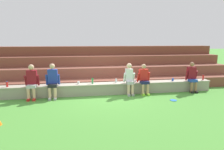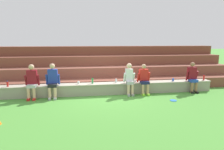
{
  "view_description": "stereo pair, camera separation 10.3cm",
  "coord_description": "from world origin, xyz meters",
  "px_view_note": "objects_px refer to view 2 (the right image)",
  "views": [
    {
      "loc": [
        -1.02,
        -7.84,
        2.28
      ],
      "look_at": [
        0.31,
        0.23,
        0.82
      ],
      "focal_mm": 31.39,
      "sensor_mm": 36.0,
      "label": 1
    },
    {
      "loc": [
        -0.92,
        -7.86,
        2.28
      ],
      "look_at": [
        0.31,
        0.23,
        0.82
      ],
      "focal_mm": 31.39,
      "sensor_mm": 36.0,
      "label": 2
    }
  ],
  "objects_px": {
    "person_far_left": "(32,81)",
    "plastic_cup_middle": "(79,83)",
    "plastic_cup_right_end": "(135,81)",
    "water_bottle_center_gap": "(204,77)",
    "water_bottle_near_right": "(92,81)",
    "water_bottle_mid_left": "(8,84)",
    "frisbee": "(173,100)",
    "person_center": "(129,78)",
    "plastic_cup_left_end": "(173,80)",
    "person_right_of_center": "(144,78)",
    "water_bottle_near_left": "(116,80)",
    "person_left_of_center": "(53,80)",
    "person_far_right": "(193,76)"
  },
  "relations": [
    {
      "from": "water_bottle_near_right",
      "to": "plastic_cup_left_end",
      "type": "xyz_separation_m",
      "value": [
        3.6,
        -0.03,
        -0.06
      ]
    },
    {
      "from": "person_far_left",
      "to": "person_center",
      "type": "xyz_separation_m",
      "value": [
        3.92,
        0.02,
        -0.01
      ]
    },
    {
      "from": "person_right_of_center",
      "to": "frisbee",
      "type": "xyz_separation_m",
      "value": [
        0.82,
        -1.1,
        -0.67
      ]
    },
    {
      "from": "person_right_of_center",
      "to": "plastic_cup_left_end",
      "type": "relative_size",
      "value": 10.12
    },
    {
      "from": "plastic_cup_left_end",
      "to": "plastic_cup_middle",
      "type": "height_order",
      "value": "plastic_cup_left_end"
    },
    {
      "from": "person_right_of_center",
      "to": "person_far_right",
      "type": "bearing_deg",
      "value": 0.37
    },
    {
      "from": "person_far_left",
      "to": "water_bottle_mid_left",
      "type": "xyz_separation_m",
      "value": [
        -0.97,
        0.2,
        -0.14
      ]
    },
    {
      "from": "water_bottle_mid_left",
      "to": "plastic_cup_middle",
      "type": "relative_size",
      "value": 2.01
    },
    {
      "from": "plastic_cup_left_end",
      "to": "person_center",
      "type": "bearing_deg",
      "value": -174.71
    },
    {
      "from": "water_bottle_near_right",
      "to": "water_bottle_center_gap",
      "type": "bearing_deg",
      "value": -0.28
    },
    {
      "from": "person_far_right",
      "to": "plastic_cup_left_end",
      "type": "distance_m",
      "value": 0.84
    },
    {
      "from": "person_far_left",
      "to": "water_bottle_mid_left",
      "type": "bearing_deg",
      "value": 168.59
    },
    {
      "from": "water_bottle_center_gap",
      "to": "water_bottle_near_left",
      "type": "relative_size",
      "value": 1.28
    },
    {
      "from": "person_center",
      "to": "plastic_cup_left_end",
      "type": "distance_m",
      "value": 2.07
    },
    {
      "from": "water_bottle_near_right",
      "to": "plastic_cup_middle",
      "type": "height_order",
      "value": "water_bottle_near_right"
    },
    {
      "from": "person_left_of_center",
      "to": "person_far_left",
      "type": "bearing_deg",
      "value": 179.89
    },
    {
      "from": "person_center",
      "to": "water_bottle_near_right",
      "type": "height_order",
      "value": "person_center"
    },
    {
      "from": "person_far_left",
      "to": "person_right_of_center",
      "type": "relative_size",
      "value": 1.06
    },
    {
      "from": "water_bottle_center_gap",
      "to": "plastic_cup_left_end",
      "type": "relative_size",
      "value": 2.06
    },
    {
      "from": "person_center",
      "to": "plastic_cup_left_end",
      "type": "xyz_separation_m",
      "value": [
        2.05,
        0.19,
        -0.17
      ]
    },
    {
      "from": "plastic_cup_middle",
      "to": "plastic_cup_right_end",
      "type": "bearing_deg",
      "value": -1.06
    },
    {
      "from": "person_left_of_center",
      "to": "person_right_of_center",
      "type": "height_order",
      "value": "person_left_of_center"
    },
    {
      "from": "water_bottle_mid_left",
      "to": "frisbee",
      "type": "height_order",
      "value": "water_bottle_mid_left"
    },
    {
      "from": "water_bottle_near_left",
      "to": "plastic_cup_right_end",
      "type": "height_order",
      "value": "water_bottle_near_left"
    },
    {
      "from": "plastic_cup_right_end",
      "to": "plastic_cup_middle",
      "type": "xyz_separation_m",
      "value": [
        -2.44,
        0.05,
        0.0
      ]
    },
    {
      "from": "person_far_right",
      "to": "frisbee",
      "type": "height_order",
      "value": "person_far_right"
    },
    {
      "from": "person_left_of_center",
      "to": "person_right_of_center",
      "type": "bearing_deg",
      "value": -0.22
    },
    {
      "from": "person_far_left",
      "to": "person_right_of_center",
      "type": "xyz_separation_m",
      "value": [
        4.55,
        -0.02,
        -0.04
      ]
    },
    {
      "from": "plastic_cup_right_end",
      "to": "water_bottle_center_gap",
      "type": "bearing_deg",
      "value": -0.09
    },
    {
      "from": "person_far_right",
      "to": "water_bottle_near_right",
      "type": "relative_size",
      "value": 5.22
    },
    {
      "from": "plastic_cup_left_end",
      "to": "frisbee",
      "type": "relative_size",
      "value": 0.49
    },
    {
      "from": "person_far_left",
      "to": "plastic_cup_middle",
      "type": "relative_size",
      "value": 12.21
    },
    {
      "from": "person_far_left",
      "to": "frisbee",
      "type": "bearing_deg",
      "value": -11.73
    },
    {
      "from": "person_left_of_center",
      "to": "plastic_cup_middle",
      "type": "xyz_separation_m",
      "value": [
        1.0,
        0.26,
        -0.2
      ]
    },
    {
      "from": "person_far_left",
      "to": "plastic_cup_left_end",
      "type": "bearing_deg",
      "value": 1.97
    },
    {
      "from": "person_far_left",
      "to": "water_bottle_near_right",
      "type": "xyz_separation_m",
      "value": [
        2.37,
        0.24,
        -0.12
      ]
    },
    {
      "from": "person_far_left",
      "to": "person_left_of_center",
      "type": "xyz_separation_m",
      "value": [
        0.79,
        -0.0,
        0.01
      ]
    },
    {
      "from": "person_left_of_center",
      "to": "water_bottle_center_gap",
      "type": "bearing_deg",
      "value": 1.83
    },
    {
      "from": "person_right_of_center",
      "to": "frisbee",
      "type": "distance_m",
      "value": 1.53
    },
    {
      "from": "water_bottle_center_gap",
      "to": "plastic_cup_middle",
      "type": "bearing_deg",
      "value": 179.49
    },
    {
      "from": "water_bottle_near_left",
      "to": "plastic_cup_middle",
      "type": "bearing_deg",
      "value": -179.6
    },
    {
      "from": "water_bottle_near_left",
      "to": "plastic_cup_right_end",
      "type": "distance_m",
      "value": 0.84
    },
    {
      "from": "water_bottle_mid_left",
      "to": "frisbee",
      "type": "relative_size",
      "value": 0.87
    },
    {
      "from": "person_far_left",
      "to": "frisbee",
      "type": "height_order",
      "value": "person_far_left"
    },
    {
      "from": "water_bottle_near_right",
      "to": "plastic_cup_middle",
      "type": "xyz_separation_m",
      "value": [
        -0.58,
        0.03,
        -0.06
      ]
    },
    {
      "from": "person_right_of_center",
      "to": "plastic_cup_middle",
      "type": "xyz_separation_m",
      "value": [
        -2.76,
        0.28,
        -0.15
      ]
    },
    {
      "from": "plastic_cup_right_end",
      "to": "plastic_cup_middle",
      "type": "bearing_deg",
      "value": 178.94
    },
    {
      "from": "plastic_cup_middle",
      "to": "water_bottle_center_gap",
      "type": "bearing_deg",
      "value": -0.51
    },
    {
      "from": "person_right_of_center",
      "to": "water_bottle_near_left",
      "type": "xyz_separation_m",
      "value": [
        -1.15,
        0.29,
        -0.11
      ]
    },
    {
      "from": "water_bottle_center_gap",
      "to": "water_bottle_mid_left",
      "type": "bearing_deg",
      "value": -179.89
    }
  ]
}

